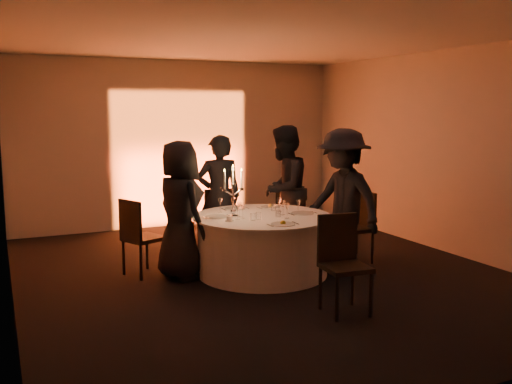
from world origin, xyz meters
name	(u,v)px	position (x,y,z in m)	size (l,w,h in m)	color
floor	(262,273)	(0.00, 0.00, 0.00)	(7.00, 7.00, 0.00)	black
ceiling	(263,38)	(0.00, 0.00, 3.00)	(7.00, 7.00, 0.00)	silver
wall_back	(181,144)	(0.00, 3.50, 1.50)	(7.00, 7.00, 0.00)	#A8A49C
wall_front	(471,198)	(0.00, -3.50, 1.50)	(7.00, 7.00, 0.00)	#A8A49C
wall_left	(5,169)	(-3.00, 0.00, 1.50)	(7.00, 7.00, 0.00)	#A8A49C
wall_right	(445,152)	(3.00, 0.00, 1.50)	(7.00, 7.00, 0.00)	#A8A49C
uplighter_fixture	(187,225)	(0.00, 3.20, 0.05)	(0.25, 0.12, 0.10)	black
banquet_table	(262,245)	(0.00, 0.00, 0.38)	(1.80, 1.80, 0.77)	black
chair_left	(138,233)	(-1.49, 0.56, 0.56)	(0.57, 0.57, 1.00)	black
chair_back_left	(217,216)	(-0.12, 1.35, 0.54)	(0.46, 0.46, 0.96)	black
chair_back_right	(278,210)	(0.96, 1.45, 0.54)	(0.57, 0.57, 0.96)	black
chair_right	(359,223)	(1.48, -0.02, 0.56)	(0.44, 0.44, 0.99)	black
chair_front	(342,257)	(0.17, -1.60, 0.58)	(0.49, 0.49, 1.03)	black
guest_left	(180,210)	(-1.02, 0.26, 0.87)	(0.85, 0.56, 1.75)	black
guest_back_left	(219,196)	(-0.19, 1.06, 0.88)	(0.64, 0.42, 1.77)	black
guest_back_right	(284,189)	(0.79, 0.93, 0.95)	(0.92, 0.72, 1.89)	black
guest_right	(343,200)	(1.05, -0.26, 0.94)	(1.22, 0.70, 1.88)	black
plate_left	(217,217)	(-0.58, 0.13, 0.78)	(0.36, 0.29, 0.01)	white
plate_back_left	(235,208)	(-0.13, 0.60, 0.78)	(0.36, 0.28, 0.01)	white
plate_back_right	(270,206)	(0.36, 0.50, 0.79)	(0.35, 0.27, 0.08)	white
plate_right	(302,213)	(0.53, -0.10, 0.78)	(0.36, 0.29, 0.01)	white
plate_front	(283,223)	(-0.03, -0.63, 0.79)	(0.36, 0.29, 0.08)	white
coffee_cup	(229,219)	(-0.53, -0.17, 0.80)	(0.11, 0.11, 0.07)	white
candelabra	(233,199)	(-0.38, 0.06, 1.01)	(0.29, 0.14, 0.68)	white
wine_glass_a	(239,206)	(-0.31, 0.03, 0.91)	(0.07, 0.07, 0.19)	white
wine_glass_b	(238,209)	(-0.40, -0.12, 0.91)	(0.07, 0.07, 0.19)	white
wine_glass_c	(279,203)	(0.25, 0.04, 0.91)	(0.07, 0.07, 0.19)	white
wine_glass_d	(280,201)	(0.33, 0.16, 0.91)	(0.07, 0.07, 0.19)	white
wine_glass_e	(298,204)	(0.45, -0.14, 0.91)	(0.07, 0.07, 0.19)	white
wine_glass_f	(287,208)	(0.19, -0.31, 0.91)	(0.07, 0.07, 0.19)	white
wine_glass_g	(243,208)	(-0.31, -0.07, 0.91)	(0.07, 0.07, 0.19)	white
wine_glass_h	(283,205)	(0.26, -0.08, 0.91)	(0.07, 0.07, 0.19)	white
wine_glass_i	(220,202)	(-0.42, 0.43, 0.91)	(0.07, 0.07, 0.19)	white
tumbler_a	(273,207)	(0.29, 0.26, 0.82)	(0.07, 0.07, 0.09)	white
tumbler_b	(258,216)	(-0.15, -0.21, 0.82)	(0.07, 0.07, 0.09)	white
tumbler_c	(253,217)	(-0.25, -0.25, 0.82)	(0.07, 0.07, 0.09)	white
tumbler_d	(278,213)	(0.14, -0.16, 0.82)	(0.07, 0.07, 0.09)	white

